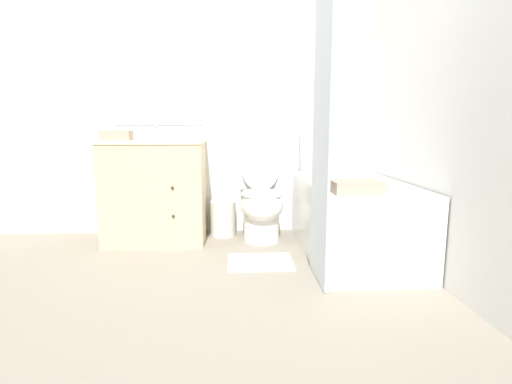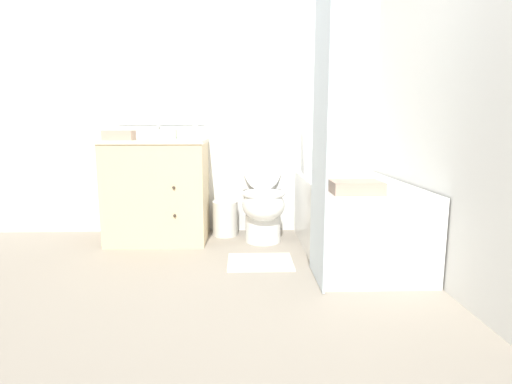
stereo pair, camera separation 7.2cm
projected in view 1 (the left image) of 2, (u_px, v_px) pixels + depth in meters
ground_plane at (253, 310)px, 2.19m from camera, size 14.00×14.00×0.00m
wall_back at (243, 98)px, 3.68m from camera, size 8.00×0.06×2.50m
wall_right at (416, 91)px, 2.89m from camera, size 0.05×2.69×2.50m
vanity_cabinet at (156, 190)px, 3.46m from camera, size 0.85×0.61×0.88m
sink_faucet at (158, 135)px, 3.58m from camera, size 0.14×0.12×0.12m
toilet at (261, 199)px, 3.48m from camera, size 0.36×0.63×0.85m
bathtub at (352, 217)px, 3.14m from camera, size 0.73×1.47×0.58m
shower_curtain at (321, 133)px, 2.48m from camera, size 0.02×0.48×1.91m
wastebasket at (223, 219)px, 3.66m from camera, size 0.23×0.23×0.31m
tissue_box at (165, 134)px, 3.43m from camera, size 0.15×0.11×0.11m
soap_dispenser at (193, 132)px, 3.37m from camera, size 0.07×0.07×0.14m
hand_towel_folded at (116, 135)px, 3.22m from camera, size 0.24×0.15×0.08m
bath_towel_folded at (356, 187)px, 2.56m from camera, size 0.32×0.25×0.08m
bath_mat at (260, 262)px, 2.94m from camera, size 0.48×0.37×0.02m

